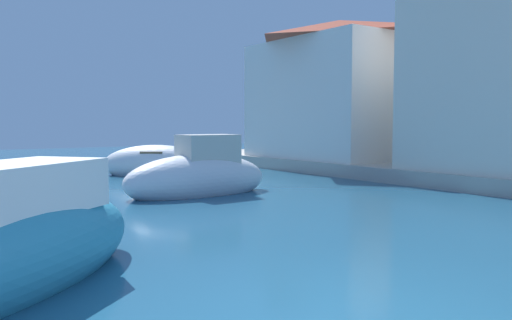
# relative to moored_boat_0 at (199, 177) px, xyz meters

# --- Properties ---
(moored_boat_0) EXTENTS (4.59, 1.84, 2.06)m
(moored_boat_0) POSITION_rel_moored_boat_0_xyz_m (0.00, 0.00, 0.00)
(moored_boat_0) COLOR white
(moored_boat_0) RESTS_ON ground
(moored_boat_1) EXTENTS (5.02, 4.50, 1.91)m
(moored_boat_1) POSITION_rel_moored_boat_0_xyz_m (-6.16, -6.27, 0.00)
(moored_boat_1) COLOR teal
(moored_boat_1) RESTS_ON ground
(moored_boat_6) EXTENTS (4.36, 4.20, 1.55)m
(moored_boat_6) POSITION_rel_moored_boat_0_xyz_m (1.28, 5.77, -0.08)
(moored_boat_6) COLOR white
(moored_boat_6) RESTS_ON ground
(waterfront_building_annex) EXTENTS (5.90, 7.56, 6.18)m
(waterfront_building_annex) POSITION_rel_moored_boat_0_xyz_m (9.52, 4.17, 3.13)
(waterfront_building_annex) COLOR white
(waterfront_building_annex) RESTS_ON quay_promenade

